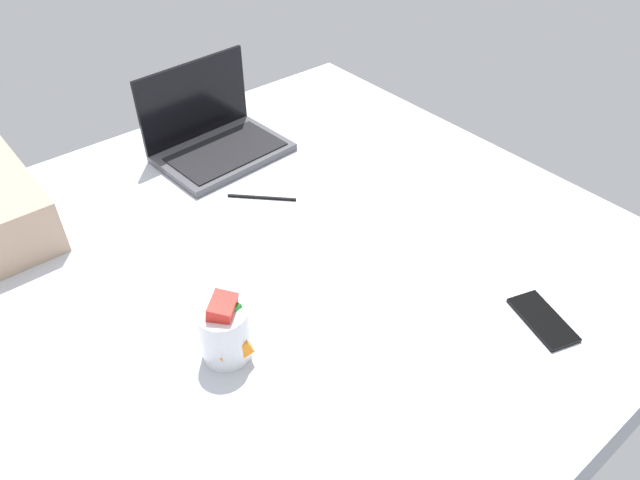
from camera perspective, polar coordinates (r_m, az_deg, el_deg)
bed_mattress at (r=128.73cm, az=-9.76°, el=-7.45°), size 180.00×140.00×18.00cm
laptop at (r=161.99cm, az=-10.20°, el=9.78°), size 34.54×25.26×23.00cm
snack_cup at (r=105.75cm, az=-9.20°, el=-8.73°), size 9.00×9.49×13.79cm
cell_phone at (r=121.70cm, az=20.90°, el=-7.28°), size 10.79×15.42×0.80cm
charger_cable at (r=144.41cm, az=-5.70°, el=4.13°), size 12.32×12.57×0.60cm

